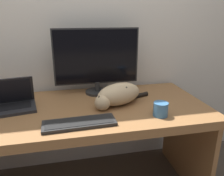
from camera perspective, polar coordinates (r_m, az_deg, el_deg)
wall_back at (r=1.89m, az=-8.90°, el=16.45°), size 6.40×0.06×2.60m
desk at (r=1.62m, az=-6.63°, el=-9.55°), size 1.72×0.80×0.75m
monitor at (r=1.74m, az=-4.01°, el=7.29°), size 0.67×0.20×0.52m
laptop at (r=1.64m, az=-25.41°, el=-3.61°), size 0.38×0.28×0.22m
external_keyboard at (r=1.31m, az=-8.50°, el=-9.04°), size 0.43×0.16×0.02m
cat at (r=1.55m, az=1.54°, el=-1.64°), size 0.46×0.29×0.16m
coffee_mug at (r=1.43m, az=12.60°, el=-5.43°), size 0.09×0.09×0.09m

